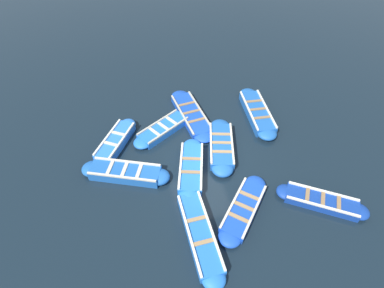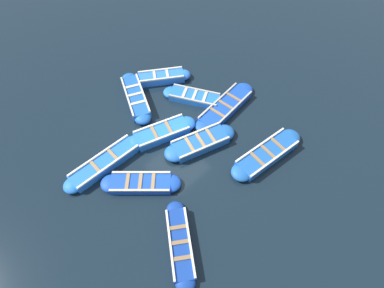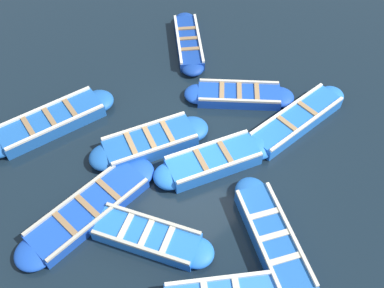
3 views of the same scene
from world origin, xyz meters
TOP-DOWN VIEW (x-y plane):
  - ground_plane at (0.00, 0.00)m, footprint 120.00×120.00m
  - boat_outer_right at (3.13, -0.21)m, footprint 3.62×2.22m
  - boat_tucked at (-1.05, -0.55)m, footprint 1.88×3.51m
  - boat_drifting at (1.04, 3.08)m, footprint 0.87×3.87m
  - boat_bow_out at (-0.38, -2.96)m, footprint 1.29×4.10m
  - boat_end_of_row at (0.55, 0.31)m, footprint 1.83×3.40m
  - boat_broadside at (-3.67, 3.10)m, footprint 3.12×2.49m
  - boat_centre at (1.12, -2.33)m, footprint 3.23×2.29m
  - boat_alongside at (-3.48, -2.19)m, footprint 1.34×3.94m
  - boat_far_corner at (-0.78, 2.59)m, footprint 2.87×2.92m

SIDE VIEW (x-z plane):
  - ground_plane at x=0.00m, z-range 0.00..0.00m
  - boat_bow_out at x=-0.38m, z-range -0.03..0.34m
  - boat_far_corner at x=-0.78m, z-range -0.03..0.34m
  - boat_broadside at x=-3.67m, z-range -0.03..0.35m
  - boat_centre at x=1.12m, z-range -0.03..0.35m
  - boat_drifting at x=1.04m, z-range -0.03..0.40m
  - boat_alongside at x=-3.48m, z-range -0.03..0.42m
  - boat_tucked at x=-1.05m, z-range -0.03..0.42m
  - boat_end_of_row at x=0.55m, z-range -0.03..0.43m
  - boat_outer_right at x=3.13m, z-range -0.03..0.44m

